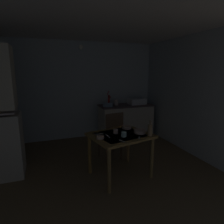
{
  "coord_description": "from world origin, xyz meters",
  "views": [
    {
      "loc": [
        -0.85,
        -3.2,
        1.76
      ],
      "look_at": [
        0.38,
        0.19,
        1.0
      ],
      "focal_mm": 31.07,
      "sensor_mm": 36.0,
      "label": 1
    }
  ],
  "objects_px": {
    "chair_far_side": "(112,135)",
    "glass_bottle": "(150,130)",
    "mixing_bowl_counter": "(108,105)",
    "mug_dark": "(116,131)",
    "hand_pump": "(109,99)",
    "serving_bowl_wide": "(140,132)",
    "sink_basin": "(137,101)",
    "dining_table": "(120,140)"
  },
  "relations": [
    {
      "from": "chair_far_side",
      "to": "glass_bottle",
      "type": "height_order",
      "value": "glass_bottle"
    },
    {
      "from": "mixing_bowl_counter",
      "to": "mug_dark",
      "type": "xyz_separation_m",
      "value": [
        -0.46,
        -1.76,
        -0.14
      ]
    },
    {
      "from": "hand_pump",
      "to": "serving_bowl_wide",
      "type": "distance_m",
      "value": 2.0
    },
    {
      "from": "sink_basin",
      "to": "serving_bowl_wide",
      "type": "height_order",
      "value": "sink_basin"
    },
    {
      "from": "hand_pump",
      "to": "mug_dark",
      "type": "bearing_deg",
      "value": -105.7
    },
    {
      "from": "sink_basin",
      "to": "mug_dark",
      "type": "height_order",
      "value": "sink_basin"
    },
    {
      "from": "mixing_bowl_counter",
      "to": "chair_far_side",
      "type": "relative_size",
      "value": 0.27
    },
    {
      "from": "sink_basin",
      "to": "chair_far_side",
      "type": "distance_m",
      "value": 1.78
    },
    {
      "from": "mixing_bowl_counter",
      "to": "dining_table",
      "type": "height_order",
      "value": "mixing_bowl_counter"
    },
    {
      "from": "chair_far_side",
      "to": "glass_bottle",
      "type": "distance_m",
      "value": 0.97
    },
    {
      "from": "dining_table",
      "to": "serving_bowl_wide",
      "type": "height_order",
      "value": "serving_bowl_wide"
    },
    {
      "from": "mixing_bowl_counter",
      "to": "serving_bowl_wide",
      "type": "xyz_separation_m",
      "value": [
        -0.07,
        -1.88,
        -0.14
      ]
    },
    {
      "from": "serving_bowl_wide",
      "to": "glass_bottle",
      "type": "height_order",
      "value": "glass_bottle"
    },
    {
      "from": "hand_pump",
      "to": "mixing_bowl_counter",
      "type": "relative_size",
      "value": 1.48
    },
    {
      "from": "dining_table",
      "to": "chair_far_side",
      "type": "xyz_separation_m",
      "value": [
        0.07,
        0.62,
        -0.12
      ]
    },
    {
      "from": "mixing_bowl_counter",
      "to": "dining_table",
      "type": "bearing_deg",
      "value": -102.46
    },
    {
      "from": "mixing_bowl_counter",
      "to": "chair_far_side",
      "type": "xyz_separation_m",
      "value": [
        -0.33,
        -1.21,
        -0.4
      ]
    },
    {
      "from": "chair_far_side",
      "to": "serving_bowl_wide",
      "type": "relative_size",
      "value": 4.99
    },
    {
      "from": "hand_pump",
      "to": "mug_dark",
      "type": "xyz_separation_m",
      "value": [
        -0.52,
        -1.85,
        -0.27
      ]
    },
    {
      "from": "dining_table",
      "to": "glass_bottle",
      "type": "relative_size",
      "value": 4.27
    },
    {
      "from": "serving_bowl_wide",
      "to": "glass_bottle",
      "type": "distance_m",
      "value": 0.21
    },
    {
      "from": "chair_far_side",
      "to": "mug_dark",
      "type": "distance_m",
      "value": 0.62
    },
    {
      "from": "chair_far_side",
      "to": "serving_bowl_wide",
      "type": "distance_m",
      "value": 0.76
    },
    {
      "from": "glass_bottle",
      "to": "mixing_bowl_counter",
      "type": "bearing_deg",
      "value": 90.48
    },
    {
      "from": "serving_bowl_wide",
      "to": "mug_dark",
      "type": "height_order",
      "value": "mug_dark"
    },
    {
      "from": "dining_table",
      "to": "glass_bottle",
      "type": "height_order",
      "value": "glass_bottle"
    },
    {
      "from": "hand_pump",
      "to": "dining_table",
      "type": "distance_m",
      "value": 2.02
    },
    {
      "from": "hand_pump",
      "to": "mug_dark",
      "type": "height_order",
      "value": "hand_pump"
    },
    {
      "from": "hand_pump",
      "to": "serving_bowl_wide",
      "type": "relative_size",
      "value": 1.98
    },
    {
      "from": "mug_dark",
      "to": "mixing_bowl_counter",
      "type": "bearing_deg",
      "value": 75.28
    },
    {
      "from": "chair_far_side",
      "to": "mug_dark",
      "type": "relative_size",
      "value": 11.87
    },
    {
      "from": "mixing_bowl_counter",
      "to": "dining_table",
      "type": "xyz_separation_m",
      "value": [
        -0.4,
        -1.83,
        -0.28
      ]
    },
    {
      "from": "dining_table",
      "to": "glass_bottle",
      "type": "bearing_deg",
      "value": -28.56
    },
    {
      "from": "chair_far_side",
      "to": "glass_bottle",
      "type": "relative_size",
      "value": 3.87
    },
    {
      "from": "sink_basin",
      "to": "chair_far_side",
      "type": "height_order",
      "value": "sink_basin"
    },
    {
      "from": "mixing_bowl_counter",
      "to": "chair_far_side",
      "type": "distance_m",
      "value": 1.32
    },
    {
      "from": "chair_far_side",
      "to": "dining_table",
      "type": "bearing_deg",
      "value": -96.82
    },
    {
      "from": "hand_pump",
      "to": "mug_dark",
      "type": "relative_size",
      "value": 4.72
    },
    {
      "from": "chair_far_side",
      "to": "mixing_bowl_counter",
      "type": "bearing_deg",
      "value": 74.74
    },
    {
      "from": "hand_pump",
      "to": "sink_basin",
      "type": "bearing_deg",
      "value": -3.27
    },
    {
      "from": "mixing_bowl_counter",
      "to": "glass_bottle",
      "type": "xyz_separation_m",
      "value": [
        0.02,
        -2.06,
        -0.07
      ]
    },
    {
      "from": "hand_pump",
      "to": "chair_far_side",
      "type": "distance_m",
      "value": 1.46
    }
  ]
}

